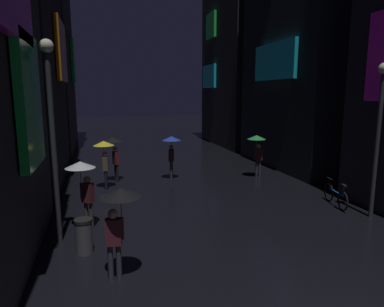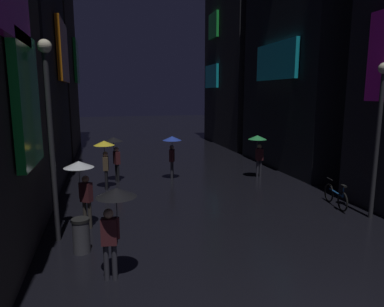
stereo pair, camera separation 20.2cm
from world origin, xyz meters
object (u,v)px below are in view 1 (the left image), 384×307
pedestrian_near_crossing_black (114,147)px  pedestrian_far_right_black (118,208)px  streetlamp_right_near (379,122)px  pedestrian_midstreet_centre_green (257,144)px  streetlamp_left_near (52,119)px  pedestrian_foreground_left_blue (171,145)px  trash_bin (84,236)px  pedestrian_midstreet_left_yellow (104,151)px  bicycle_parked_at_storefront (336,196)px  pedestrian_foreground_right_clear (83,176)px

pedestrian_near_crossing_black → pedestrian_far_right_black: same height
streetlamp_right_near → pedestrian_near_crossing_black: bearing=138.6°
pedestrian_midstreet_centre_green → streetlamp_right_near: (1.26, -6.17, 1.55)m
streetlamp_left_near → pedestrian_foreground_left_blue: bearing=53.5°
pedestrian_foreground_left_blue → pedestrian_midstreet_centre_green: same height
streetlamp_right_near → trash_bin: streetlamp_right_near is taller
streetlamp_left_near → trash_bin: streetlamp_left_near is taller
pedestrian_midstreet_left_yellow → bicycle_parked_at_storefront: (8.19, -4.68, -1.28)m
pedestrian_foreground_left_blue → pedestrian_midstreet_left_yellow: 3.31m
trash_bin → pedestrian_foreground_left_blue: bearing=61.5°
pedestrian_foreground_right_clear → pedestrian_near_crossing_black: bearing=78.1°
bicycle_parked_at_storefront → trash_bin: bearing=-170.4°
pedestrian_foreground_left_blue → pedestrian_foreground_right_clear: same height
pedestrian_far_right_black → pedestrian_midstreet_centre_green: same height
pedestrian_midstreet_centre_green → pedestrian_midstreet_left_yellow: (-7.34, -0.19, 0.00)m
pedestrian_foreground_left_blue → streetlamp_right_near: bearing=-51.9°
pedestrian_midstreet_left_yellow → bicycle_parked_at_storefront: pedestrian_midstreet_left_yellow is taller
pedestrian_near_crossing_black → pedestrian_midstreet_left_yellow: size_ratio=1.00×
pedestrian_foreground_left_blue → trash_bin: pedestrian_foreground_left_blue is taller
pedestrian_midstreet_centre_green → pedestrian_foreground_left_blue: bearing=169.8°
pedestrian_foreground_right_clear → streetlamp_left_near: bearing=-130.1°
pedestrian_foreground_left_blue → streetlamp_right_near: 8.93m
bicycle_parked_at_storefront → pedestrian_far_right_black: bearing=-159.1°
pedestrian_foreground_left_blue → pedestrian_near_crossing_black: size_ratio=1.00×
pedestrian_midstreet_centre_green → pedestrian_midstreet_left_yellow: same height
pedestrian_foreground_left_blue → pedestrian_midstreet_left_yellow: same height
pedestrian_midstreet_centre_green → pedestrian_midstreet_left_yellow: bearing=-178.5°
pedestrian_midstreet_centre_green → streetlamp_right_near: bearing=-78.5°
pedestrian_foreground_right_clear → pedestrian_midstreet_left_yellow: same height
trash_bin → pedestrian_foreground_right_clear: bearing=91.0°
pedestrian_near_crossing_black → pedestrian_foreground_right_clear: (-1.19, -5.65, 0.00)m
pedestrian_foreground_right_clear → pedestrian_midstreet_centre_green: size_ratio=1.00×
pedestrian_near_crossing_black → pedestrian_far_right_black: (-0.33, -8.97, 0.00)m
pedestrian_foreground_right_clear → trash_bin: pedestrian_foreground_right_clear is taller
pedestrian_near_crossing_black → bicycle_parked_at_storefront: bearing=-37.3°
pedestrian_foreground_left_blue → pedestrian_foreground_right_clear: bearing=-125.9°
pedestrian_midstreet_left_yellow → streetlamp_left_near: (-1.40, -5.24, 1.79)m
streetlamp_right_near → streetlamp_left_near: bearing=175.8°
bicycle_parked_at_storefront → streetlamp_left_near: streetlamp_left_near is taller
trash_bin → pedestrian_midstreet_centre_green: bearing=38.5°
pedestrian_foreground_right_clear → bicycle_parked_at_storefront: pedestrian_foreground_right_clear is taller
pedestrian_foreground_left_blue → pedestrian_midstreet_left_yellow: size_ratio=1.00×
pedestrian_foreground_left_blue → pedestrian_foreground_right_clear: (-3.90, -5.38, 0.00)m
pedestrian_near_crossing_black → bicycle_parked_at_storefront: pedestrian_near_crossing_black is taller
streetlamp_left_near → streetlamp_right_near: (10.00, -0.74, -0.23)m
bicycle_parked_at_storefront → trash_bin: size_ratio=1.93×
pedestrian_foreground_left_blue → pedestrian_far_right_black: 9.22m
pedestrian_far_right_black → pedestrian_midstreet_left_yellow: 7.77m
pedestrian_near_crossing_black → pedestrian_midstreet_left_yellow: same height
pedestrian_foreground_left_blue → pedestrian_midstreet_centre_green: (4.17, -0.75, 0.00)m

